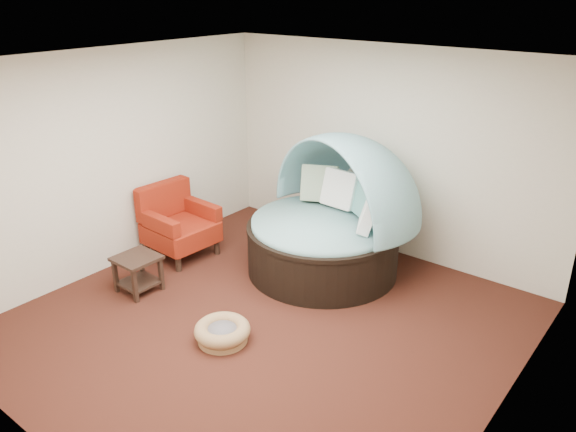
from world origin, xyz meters
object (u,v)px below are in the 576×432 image
Objects in this scene: canopy_daybed at (331,210)px; red_armchair at (178,223)px; pet_basket at (222,332)px; side_table at (138,269)px.

canopy_daybed is 2.55× the size of red_armchair.
side_table is at bearing 175.56° from pet_basket.
pet_basket is 0.64× the size of red_armchair.
side_table reaches higher than pet_basket.
canopy_daybed is at bearing 29.38° from red_armchair.
canopy_daybed is at bearing 52.42° from side_table.
canopy_daybed is 5.12× the size of side_table.
red_armchair reaches higher than side_table.
red_armchair is (-1.93, 1.11, 0.35)m from pet_basket.
side_table is (-1.53, 0.12, 0.19)m from pet_basket.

